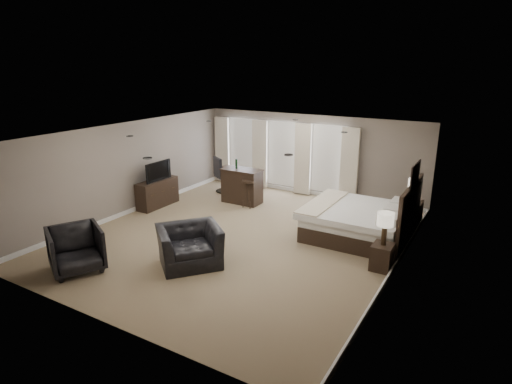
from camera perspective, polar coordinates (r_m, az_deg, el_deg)
The scene contains 16 objects.
room at distance 10.30m, azimuth -2.09°, elevation 0.67°, with size 7.60×8.60×2.64m.
window_bay at distance 14.27m, azimuth 3.40°, elevation 4.85°, with size 5.25×0.20×2.30m.
bed at distance 10.77m, azimuth 14.05°, elevation -2.08°, with size 2.41×2.30×1.54m, color silver.
nightstand_near at distance 9.44m, azimuth 16.45°, elevation -8.28°, with size 0.41×0.50×0.55m, color black.
nightstand_far at distance 12.07m, azimuth 19.95°, elevation -2.72°, with size 0.50×0.61×0.67m, color black.
lamp_near at distance 9.20m, azimuth 16.77°, elevation -4.74°, with size 0.34×0.34×0.70m, color beige.
lamp_far at distance 11.88m, azimuth 20.27°, elevation 0.23°, with size 0.30×0.30×0.63m, color beige.
wall_art at distance 10.26m, azimuth 20.42°, elevation 2.14°, with size 0.04×0.96×0.56m, color slate.
dresser at distance 13.19m, azimuth -13.00°, elevation -0.14°, with size 0.45×1.40×0.82m, color black.
tv at distance 13.06m, azimuth -13.13°, elevation 1.84°, with size 1.00×0.58×0.13m, color black.
armchair_near at distance 9.26m, azimuth -8.89°, elevation -6.29°, with size 1.29×0.84×1.13m, color black.
armchair_far at distance 9.65m, azimuth -22.90°, elevation -6.80°, with size 1.01×0.95×1.04m, color black.
bar_counter at distance 13.16m, azimuth -1.87°, elevation 0.84°, with size 1.23×0.64×1.07m, color black.
bar_stool_left at distance 14.75m, azimuth -3.81°, elevation 2.00°, with size 0.37×0.37×0.78m, color black.
bar_stool_right at distance 12.76m, azimuth -0.99°, elevation -0.23°, with size 0.40×0.40×0.84m, color black.
desk_chair at distance 14.25m, azimuth -4.17°, elevation 2.34°, with size 0.61×0.61×1.20m, color black.
Camera 1 is at (5.33, -8.33, 4.19)m, focal length 30.00 mm.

